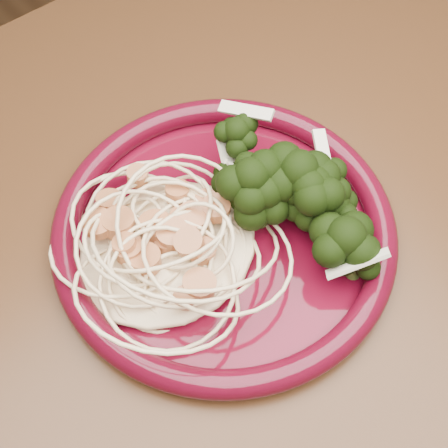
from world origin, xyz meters
TOP-DOWN VIEW (x-y plane):
  - dining_table at (0.00, 0.00)m, footprint 1.20×0.80m
  - dinner_plate at (0.08, 0.05)m, footprint 0.34×0.34m
  - spaghetti_pile at (0.03, 0.06)m, footprint 0.18×0.16m
  - scallop_cluster at (0.03, 0.06)m, footprint 0.15×0.15m
  - broccoli_pile at (0.14, 0.03)m, footprint 0.14×0.19m
  - onion_garnish at (0.14, 0.03)m, footprint 0.10×0.12m

SIDE VIEW (x-z plane):
  - dining_table at x=0.00m, z-range 0.28..1.03m
  - dinner_plate at x=0.08m, z-range 0.75..0.77m
  - spaghetti_pile at x=0.03m, z-range 0.76..0.79m
  - broccoli_pile at x=0.14m, z-range 0.76..0.82m
  - scallop_cluster at x=0.03m, z-range 0.79..0.83m
  - onion_garnish at x=0.14m, z-range 0.79..0.85m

